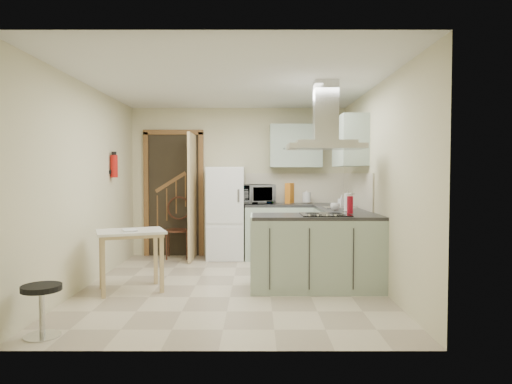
{
  "coord_description": "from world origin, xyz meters",
  "views": [
    {
      "loc": [
        0.3,
        -5.64,
        1.4
      ],
      "look_at": [
        0.29,
        0.45,
        1.15
      ],
      "focal_mm": 32.0,
      "sensor_mm": 36.0,
      "label": 1
    }
  ],
  "objects_px": {
    "extractor_hood": "(325,147)",
    "bentwood_chair": "(178,230)",
    "microwave": "(255,194)",
    "fridge": "(226,213)",
    "stool": "(42,311)",
    "peninsula": "(317,252)",
    "drop_leaf_table": "(131,261)"
  },
  "relations": [
    {
      "from": "fridge",
      "to": "extractor_hood",
      "type": "distance_m",
      "value": 2.57
    },
    {
      "from": "drop_leaf_table",
      "to": "microwave",
      "type": "relative_size",
      "value": 1.35
    },
    {
      "from": "fridge",
      "to": "microwave",
      "type": "bearing_deg",
      "value": 1.52
    },
    {
      "from": "bentwood_chair",
      "to": "extractor_hood",
      "type": "bearing_deg",
      "value": -47.97
    },
    {
      "from": "peninsula",
      "to": "microwave",
      "type": "bearing_deg",
      "value": 110.47
    },
    {
      "from": "extractor_hood",
      "to": "bentwood_chair",
      "type": "height_order",
      "value": "extractor_hood"
    },
    {
      "from": "bentwood_chair",
      "to": "peninsula",
      "type": "bearing_deg",
      "value": -49.35
    },
    {
      "from": "stool",
      "to": "extractor_hood",
      "type": "bearing_deg",
      "value": 30.92
    },
    {
      "from": "fridge",
      "to": "peninsula",
      "type": "height_order",
      "value": "fridge"
    },
    {
      "from": "extractor_hood",
      "to": "bentwood_chair",
      "type": "bearing_deg",
      "value": 136.5
    },
    {
      "from": "peninsula",
      "to": "microwave",
      "type": "distance_m",
      "value": 2.21
    },
    {
      "from": "bentwood_chair",
      "to": "microwave",
      "type": "relative_size",
      "value": 1.6
    },
    {
      "from": "drop_leaf_table",
      "to": "stool",
      "type": "bearing_deg",
      "value": -124.02
    },
    {
      "from": "extractor_hood",
      "to": "drop_leaf_table",
      "type": "bearing_deg",
      "value": -178.29
    },
    {
      "from": "fridge",
      "to": "bentwood_chair",
      "type": "xyz_separation_m",
      "value": [
        -0.8,
        0.03,
        -0.29
      ]
    },
    {
      "from": "bentwood_chair",
      "to": "stool",
      "type": "xyz_separation_m",
      "value": [
        -0.54,
        -3.61,
        -0.23
      ]
    },
    {
      "from": "extractor_hood",
      "to": "microwave",
      "type": "height_order",
      "value": "extractor_hood"
    },
    {
      "from": "peninsula",
      "to": "extractor_hood",
      "type": "relative_size",
      "value": 1.72
    },
    {
      "from": "fridge",
      "to": "microwave",
      "type": "xyz_separation_m",
      "value": [
        0.48,
        0.01,
        0.31
      ]
    },
    {
      "from": "bentwood_chair",
      "to": "fridge",
      "type": "bearing_deg",
      "value": -6.98
    },
    {
      "from": "peninsula",
      "to": "bentwood_chair",
      "type": "bearing_deg",
      "value": 135.12
    },
    {
      "from": "peninsula",
      "to": "stool",
      "type": "relative_size",
      "value": 3.45
    },
    {
      "from": "drop_leaf_table",
      "to": "microwave",
      "type": "height_order",
      "value": "microwave"
    },
    {
      "from": "drop_leaf_table",
      "to": "microwave",
      "type": "bearing_deg",
      "value": 33.12
    },
    {
      "from": "bentwood_chair",
      "to": "microwave",
      "type": "distance_m",
      "value": 1.41
    },
    {
      "from": "fridge",
      "to": "drop_leaf_table",
      "type": "bearing_deg",
      "value": -115.92
    },
    {
      "from": "drop_leaf_table",
      "to": "stool",
      "type": "relative_size",
      "value": 1.72
    },
    {
      "from": "peninsula",
      "to": "stool",
      "type": "distance_m",
      "value": 3.03
    },
    {
      "from": "peninsula",
      "to": "microwave",
      "type": "relative_size",
      "value": 2.71
    },
    {
      "from": "microwave",
      "to": "fridge",
      "type": "bearing_deg",
      "value": 160.64
    },
    {
      "from": "extractor_hood",
      "to": "microwave",
      "type": "bearing_deg",
      "value": 112.95
    },
    {
      "from": "stool",
      "to": "microwave",
      "type": "distance_m",
      "value": 4.11
    }
  ]
}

